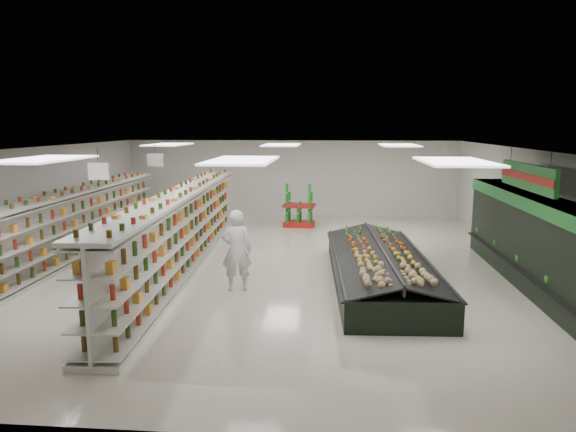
# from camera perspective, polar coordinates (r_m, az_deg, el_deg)

# --- Properties ---
(floor) EXTENTS (16.00, 16.00, 0.00)m
(floor) POSITION_cam_1_polar(r_m,az_deg,el_deg) (14.39, -2.21, -5.39)
(floor) COLOR beige
(floor) RESTS_ON ground
(ceiling) EXTENTS (14.00, 16.00, 0.02)m
(ceiling) POSITION_cam_1_polar(r_m,az_deg,el_deg) (13.88, -2.30, 7.45)
(ceiling) COLOR white
(ceiling) RESTS_ON wall_back
(wall_back) EXTENTS (14.00, 0.02, 3.20)m
(wall_back) POSITION_cam_1_polar(r_m,az_deg,el_deg) (21.94, 0.29, 4.22)
(wall_back) COLOR silver
(wall_back) RESTS_ON floor
(wall_front) EXTENTS (14.00, 0.02, 3.20)m
(wall_front) POSITION_cam_1_polar(r_m,az_deg,el_deg) (6.41, -11.11, -10.47)
(wall_front) COLOR silver
(wall_front) RESTS_ON floor
(wall_left) EXTENTS (0.02, 16.00, 3.20)m
(wall_left) POSITION_cam_1_polar(r_m,az_deg,el_deg) (16.43, -27.27, 1.14)
(wall_left) COLOR silver
(wall_left) RESTS_ON floor
(wall_right) EXTENTS (0.02, 16.00, 3.20)m
(wall_right) POSITION_cam_1_polar(r_m,az_deg,el_deg) (14.92, 25.51, 0.48)
(wall_right) COLOR silver
(wall_right) RESTS_ON floor
(produce_wall_case) EXTENTS (0.93, 8.00, 2.20)m
(produce_wall_case) POSITION_cam_1_polar(r_m,az_deg,el_deg) (13.43, 25.75, -2.06)
(produce_wall_case) COLOR black
(produce_wall_case) RESTS_ON floor
(aisle_sign_near) EXTENTS (0.52, 0.06, 0.75)m
(aisle_sign_near) POSITION_cam_1_polar(r_m,az_deg,el_deg) (13.03, -20.30, 4.69)
(aisle_sign_near) COLOR white
(aisle_sign_near) RESTS_ON ceiling
(aisle_sign_far) EXTENTS (0.52, 0.06, 0.75)m
(aisle_sign_far) POSITION_cam_1_polar(r_m,az_deg,el_deg) (16.73, -14.53, 6.04)
(aisle_sign_far) COLOR white
(aisle_sign_far) RESTS_ON ceiling
(hortifruti_banner) EXTENTS (0.12, 3.20, 0.95)m
(hortifruti_banner) POSITION_cam_1_polar(r_m,az_deg,el_deg) (13.13, 25.05, 3.97)
(hortifruti_banner) COLOR #217C2E
(hortifruti_banner) RESTS_ON ceiling
(gondola_left) EXTENTS (0.90, 11.32, 1.96)m
(gondola_left) POSITION_cam_1_polar(r_m,az_deg,el_deg) (16.07, -22.92, -1.25)
(gondola_left) COLOR beige
(gondola_left) RESTS_ON floor
(gondola_center) EXTENTS (1.44, 12.12, 2.10)m
(gondola_center) POSITION_cam_1_polar(r_m,az_deg,el_deg) (14.07, -11.65, -1.91)
(gondola_center) COLOR beige
(gondola_center) RESTS_ON floor
(produce_island) EXTENTS (2.61, 6.48, 0.95)m
(produce_island) POSITION_cam_1_polar(r_m,az_deg,el_deg) (12.76, 10.15, -5.54)
(produce_island) COLOR black
(produce_island) RESTS_ON floor
(soda_endcap) EXTENTS (1.26, 0.91, 1.52)m
(soda_endcap) POSITION_cam_1_polar(r_m,az_deg,el_deg) (19.60, 1.26, 0.98)
(soda_endcap) COLOR #B31B14
(soda_endcap) RESTS_ON floor
(shopper_main) EXTENTS (0.76, 0.55, 1.92)m
(shopper_main) POSITION_cam_1_polar(r_m,az_deg,el_deg) (12.00, -5.74, -3.82)
(shopper_main) COLOR silver
(shopper_main) RESTS_ON floor
(shopper_background) EXTENTS (0.61, 0.80, 1.46)m
(shopper_background) POSITION_cam_1_polar(r_m,az_deg,el_deg) (18.46, -12.82, 0.14)
(shopper_background) COLOR #9C8B60
(shopper_background) RESTS_ON floor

